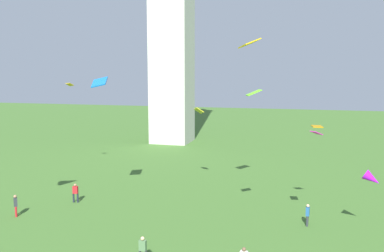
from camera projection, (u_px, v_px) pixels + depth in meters
The scene contains 12 objects.
person_0 at pixel (16, 204), 29.57m from camera, with size 0.48×0.49×1.68m.
person_1 at pixel (75, 192), 32.78m from camera, with size 0.50×0.33×1.65m.
person_3 at pixel (308, 214), 27.71m from camera, with size 0.28×0.49×1.60m.
person_5 at pixel (143, 248), 22.17m from camera, with size 0.50×0.24×1.60m.
kite_flying_0 at pixel (199, 111), 36.04m from camera, with size 1.21×1.28×0.73m.
kite_flying_1 at pixel (100, 82), 30.94m from camera, with size 1.66×1.84×0.92m.
kite_flying_2 at pixel (254, 93), 25.01m from camera, with size 1.11×0.97×0.42m.
kite_flying_3 at pixel (250, 43), 29.76m from camera, with size 1.79×1.88×0.83m.
kite_flying_5 at pixel (70, 85), 41.97m from camera, with size 0.62×0.78×0.40m.
kite_flying_6 at pixel (317, 126), 25.16m from camera, with size 0.77×1.01×0.08m.
kite_flying_7 at pixel (316, 133), 29.32m from camera, with size 1.02×1.02×0.35m.
kite_flying_8 at pixel (372, 179), 25.50m from camera, with size 1.44×1.11×1.16m.
Camera 1 is at (8.97, -6.76, 10.81)m, focal length 35.98 mm.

